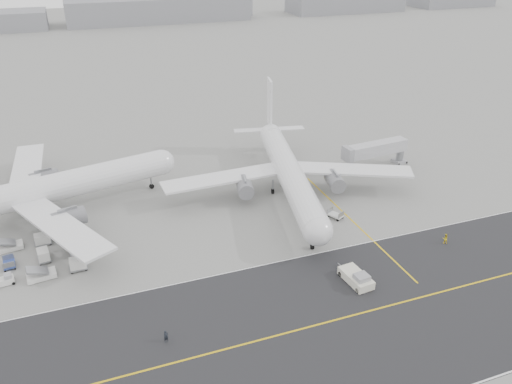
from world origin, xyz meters
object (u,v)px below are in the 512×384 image
object	(u,v)px
jet_bridge	(376,150)
ground_crew_a	(166,336)
airliner_a	(40,191)
ground_crew_b	(445,239)
pushback_tug	(357,278)
airliner_b	(288,170)

from	to	relation	value
jet_bridge	ground_crew_a	xyz separation A→B (m)	(-56.08, -38.70, -3.59)
airliner_a	ground_crew_b	bearing A→B (deg)	-130.20
airliner_a	ground_crew_a	bearing A→B (deg)	-172.17
pushback_tug	jet_bridge	size ratio (longest dim) A/B	0.46
airliner_a	ground_crew_b	size ratio (longest dim) A/B	28.35
airliner_b	pushback_tug	distance (m)	31.88
ground_crew_b	jet_bridge	bearing A→B (deg)	-77.53
ground_crew_a	ground_crew_b	bearing A→B (deg)	-11.72
ground_crew_a	ground_crew_b	xyz separation A→B (m)	(50.52, 6.94, 0.02)
airliner_b	jet_bridge	bearing A→B (deg)	22.76
airliner_b	ground_crew_a	world-z (taller)	airliner_b
pushback_tug	ground_crew_b	world-z (taller)	pushback_tug
jet_bridge	pushback_tug	bearing A→B (deg)	-130.65
airliner_a	ground_crew_b	distance (m)	74.49
airliner_a	ground_crew_a	size ratio (longest dim) A/B	29.10
airliner_a	ground_crew_a	world-z (taller)	airliner_a
airliner_a	pushback_tug	distance (m)	60.07
pushback_tug	jet_bridge	distance (m)	44.68
ground_crew_a	ground_crew_b	world-z (taller)	ground_crew_b
pushback_tug	jet_bridge	bearing A→B (deg)	48.77
jet_bridge	ground_crew_b	size ratio (longest dim) A/B	9.09
ground_crew_a	pushback_tug	bearing A→B (deg)	-14.91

